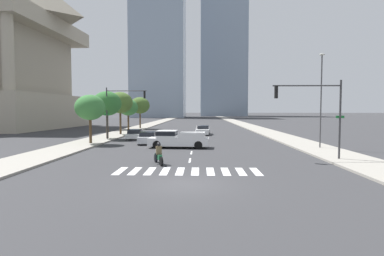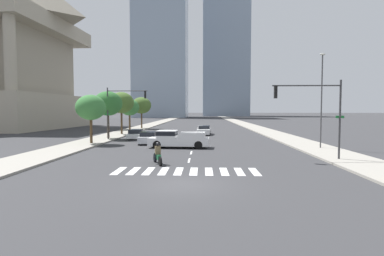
% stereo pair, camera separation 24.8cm
% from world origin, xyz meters
% --- Properties ---
extents(ground_plane, '(800.00, 800.00, 0.00)m').
position_xyz_m(ground_plane, '(0.00, 0.00, 0.00)').
color(ground_plane, '#333335').
extents(sidewalk_east, '(4.00, 260.00, 0.15)m').
position_xyz_m(sidewalk_east, '(11.63, 30.00, 0.07)').
color(sidewalk_east, gray).
rests_on(sidewalk_east, ground).
extents(sidewalk_west, '(4.00, 260.00, 0.15)m').
position_xyz_m(sidewalk_west, '(-11.63, 30.00, 0.07)').
color(sidewalk_west, gray).
rests_on(sidewalk_west, ground).
extents(crosswalk_near, '(8.55, 2.40, 0.01)m').
position_xyz_m(crosswalk_near, '(-0.00, 3.25, 0.00)').
color(crosswalk_near, silver).
rests_on(crosswalk_near, ground).
extents(lane_divider_center, '(0.14, 50.00, 0.01)m').
position_xyz_m(lane_divider_center, '(0.00, 31.25, 0.00)').
color(lane_divider_center, silver).
rests_on(lane_divider_center, ground).
extents(motorcycle_lead, '(1.05, 2.09, 1.49)m').
position_xyz_m(motorcycle_lead, '(-2.06, 5.64, 0.58)').
color(motorcycle_lead, black).
rests_on(motorcycle_lead, ground).
extents(pickup_truck, '(5.88, 2.39, 1.67)m').
position_xyz_m(pickup_truck, '(-1.61, 14.74, 0.81)').
color(pickup_truck, silver).
rests_on(pickup_truck, ground).
extents(sedan_silver_0, '(2.10, 4.57, 1.29)m').
position_xyz_m(sedan_silver_0, '(-4.95, 18.49, 0.60)').
color(sedan_silver_0, '#B7BABF').
rests_on(sedan_silver_0, ground).
extents(sedan_white_1, '(2.10, 4.84, 1.32)m').
position_xyz_m(sedan_white_1, '(1.22, 30.87, 0.61)').
color(sedan_white_1, silver).
rests_on(sedan_white_1, ground).
extents(sedan_white_2, '(2.28, 4.51, 1.22)m').
position_xyz_m(sedan_white_2, '(-7.47, 23.77, 0.56)').
color(sedan_white_2, silver).
rests_on(sedan_white_2, ground).
extents(traffic_signal_near, '(5.11, 0.28, 5.62)m').
position_xyz_m(traffic_signal_near, '(8.88, 7.39, 4.05)').
color(traffic_signal_near, '#333335').
rests_on(traffic_signal_near, sidewalk_east).
extents(traffic_signal_far, '(5.10, 0.28, 6.18)m').
position_xyz_m(traffic_signal_far, '(-8.67, 21.82, 4.40)').
color(traffic_signal_far, '#333335').
rests_on(traffic_signal_far, sidewalk_west).
extents(street_lamp_east, '(0.50, 0.24, 8.68)m').
position_xyz_m(street_lamp_east, '(11.93, 14.05, 5.10)').
color(street_lamp_east, '#3F3F42').
rests_on(street_lamp_east, sidewalk_east).
extents(street_tree_nearest, '(3.13, 3.13, 5.09)m').
position_xyz_m(street_tree_nearest, '(-10.83, 17.29, 3.90)').
color(street_tree_nearest, '#4C3823').
rests_on(street_tree_nearest, sidewalk_west).
extents(street_tree_second, '(3.56, 3.56, 5.82)m').
position_xyz_m(street_tree_second, '(-10.83, 23.21, 4.44)').
color(street_tree_second, '#4C3823').
rests_on(street_tree_second, sidewalk_west).
extents(street_tree_third, '(3.60, 3.60, 6.10)m').
position_xyz_m(street_tree_third, '(-10.83, 29.61, 4.70)').
color(street_tree_third, '#4C3823').
rests_on(street_tree_third, sidewalk_west).
extents(street_tree_fourth, '(3.12, 3.12, 5.26)m').
position_xyz_m(street_tree_fourth, '(-10.83, 34.57, 4.07)').
color(street_tree_fourth, '#4C3823').
rests_on(street_tree_fourth, sidewalk_west).
extents(street_tree_fifth, '(3.72, 3.72, 5.98)m').
position_xyz_m(street_tree_fifth, '(-10.83, 44.35, 4.53)').
color(street_tree_fifth, '#4C3823').
rests_on(street_tree_fifth, sidewalk_west).
extents(office_tower_left_skyline, '(25.59, 27.73, 78.26)m').
position_xyz_m(office_tower_left_skyline, '(-19.80, 142.15, 38.60)').
color(office_tower_left_skyline, '#8C9EB2').
rests_on(office_tower_left_skyline, ground).
extents(office_tower_center_skyline, '(27.51, 27.04, 90.74)m').
position_xyz_m(office_tower_center_skyline, '(14.82, 178.90, 40.66)').
color(office_tower_center_skyline, '#8C9EB2').
rests_on(office_tower_center_skyline, ground).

